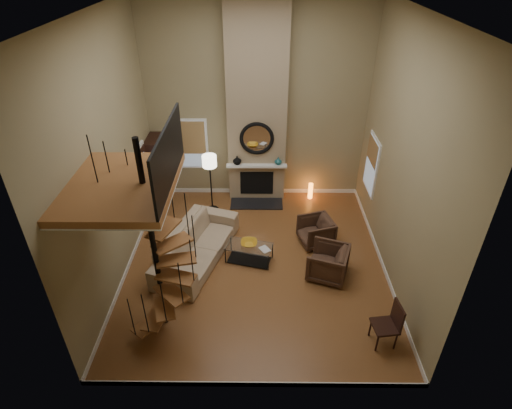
{
  "coord_description": "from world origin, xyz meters",
  "views": [
    {
      "loc": [
        0.07,
        -7.52,
        6.55
      ],
      "look_at": [
        0.0,
        0.4,
        1.4
      ],
      "focal_mm": 28.99,
      "sensor_mm": 36.0,
      "label": 1
    }
  ],
  "objects_px": {
    "armchair_far": "(331,263)",
    "accent_lamp": "(310,191)",
    "armchair_near": "(319,231)",
    "coffee_table": "(249,251)",
    "side_chair": "(390,323)",
    "sofa": "(197,244)",
    "hutch": "(158,171)",
    "floor_lamp": "(210,166)"
  },
  "relations": [
    {
      "from": "armchair_near",
      "to": "floor_lamp",
      "type": "distance_m",
      "value": 3.35
    },
    {
      "from": "sofa",
      "to": "coffee_table",
      "type": "bearing_deg",
      "value": -77.62
    },
    {
      "from": "armchair_near",
      "to": "armchair_far",
      "type": "distance_m",
      "value": 1.24
    },
    {
      "from": "hutch",
      "to": "floor_lamp",
      "type": "distance_m",
      "value": 1.69
    },
    {
      "from": "armchair_far",
      "to": "side_chair",
      "type": "height_order",
      "value": "side_chair"
    },
    {
      "from": "accent_lamp",
      "to": "side_chair",
      "type": "relative_size",
      "value": 0.5
    },
    {
      "from": "armchair_near",
      "to": "coffee_table",
      "type": "relative_size",
      "value": 0.67
    },
    {
      "from": "hutch",
      "to": "floor_lamp",
      "type": "bearing_deg",
      "value": -18.77
    },
    {
      "from": "armchair_far",
      "to": "floor_lamp",
      "type": "relative_size",
      "value": 0.51
    },
    {
      "from": "coffee_table",
      "to": "side_chair",
      "type": "relative_size",
      "value": 1.22
    },
    {
      "from": "sofa",
      "to": "armchair_near",
      "type": "xyz_separation_m",
      "value": [
        2.98,
        0.62,
        -0.04
      ]
    },
    {
      "from": "sofa",
      "to": "accent_lamp",
      "type": "relative_size",
      "value": 5.85
    },
    {
      "from": "hutch",
      "to": "armchair_near",
      "type": "bearing_deg",
      "value": -24.54
    },
    {
      "from": "armchair_near",
      "to": "accent_lamp",
      "type": "relative_size",
      "value": 1.64
    },
    {
      "from": "coffee_table",
      "to": "side_chair",
      "type": "xyz_separation_m",
      "value": [
        2.68,
        -2.34,
        0.24
      ]
    },
    {
      "from": "sofa",
      "to": "accent_lamp",
      "type": "xyz_separation_m",
      "value": [
        3.0,
        2.74,
        -0.15
      ]
    },
    {
      "from": "hutch",
      "to": "coffee_table",
      "type": "relative_size",
      "value": 1.73
    },
    {
      "from": "floor_lamp",
      "to": "accent_lamp",
      "type": "distance_m",
      "value": 3.14
    },
    {
      "from": "armchair_near",
      "to": "side_chair",
      "type": "relative_size",
      "value": 0.81
    },
    {
      "from": "sofa",
      "to": "armchair_far",
      "type": "distance_m",
      "value": 3.18
    },
    {
      "from": "side_chair",
      "to": "sofa",
      "type": "bearing_deg",
      "value": 148.01
    },
    {
      "from": "coffee_table",
      "to": "floor_lamp",
      "type": "height_order",
      "value": "floor_lamp"
    },
    {
      "from": "armchair_far",
      "to": "coffee_table",
      "type": "bearing_deg",
      "value": -85.53
    },
    {
      "from": "hutch",
      "to": "accent_lamp",
      "type": "relative_size",
      "value": 4.27
    },
    {
      "from": "armchair_far",
      "to": "accent_lamp",
      "type": "xyz_separation_m",
      "value": [
        -0.12,
        3.35,
        -0.1
      ]
    },
    {
      "from": "armchair_far",
      "to": "accent_lamp",
      "type": "bearing_deg",
      "value": -158.83
    },
    {
      "from": "accent_lamp",
      "to": "armchair_far",
      "type": "bearing_deg",
      "value": -87.95
    },
    {
      "from": "armchair_far",
      "to": "coffee_table",
      "type": "xyz_separation_m",
      "value": [
        -1.87,
        0.49,
        -0.07
      ]
    },
    {
      "from": "hutch",
      "to": "side_chair",
      "type": "relative_size",
      "value": 2.12
    },
    {
      "from": "armchair_near",
      "to": "coffee_table",
      "type": "height_order",
      "value": "armchair_near"
    },
    {
      "from": "floor_lamp",
      "to": "side_chair",
      "type": "distance_m",
      "value": 5.97
    },
    {
      "from": "coffee_table",
      "to": "side_chair",
      "type": "bearing_deg",
      "value": -41.12
    },
    {
      "from": "floor_lamp",
      "to": "accent_lamp",
      "type": "height_order",
      "value": "floor_lamp"
    },
    {
      "from": "coffee_table",
      "to": "accent_lamp",
      "type": "height_order",
      "value": "accent_lamp"
    },
    {
      "from": "armchair_far",
      "to": "side_chair",
      "type": "relative_size",
      "value": 0.9
    },
    {
      "from": "armchair_near",
      "to": "coffee_table",
      "type": "xyz_separation_m",
      "value": [
        -1.73,
        -0.74,
        -0.07
      ]
    },
    {
      "from": "accent_lamp",
      "to": "side_chair",
      "type": "xyz_separation_m",
      "value": [
        0.93,
        -5.2,
        0.28
      ]
    },
    {
      "from": "sofa",
      "to": "side_chair",
      "type": "bearing_deg",
      "value": -104.21
    },
    {
      "from": "sofa",
      "to": "coffee_table",
      "type": "height_order",
      "value": "sofa"
    },
    {
      "from": "floor_lamp",
      "to": "armchair_far",
      "type": "bearing_deg",
      "value": -42.29
    },
    {
      "from": "accent_lamp",
      "to": "side_chair",
      "type": "bearing_deg",
      "value": -79.87
    },
    {
      "from": "hutch",
      "to": "accent_lamp",
      "type": "height_order",
      "value": "hutch"
    }
  ]
}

